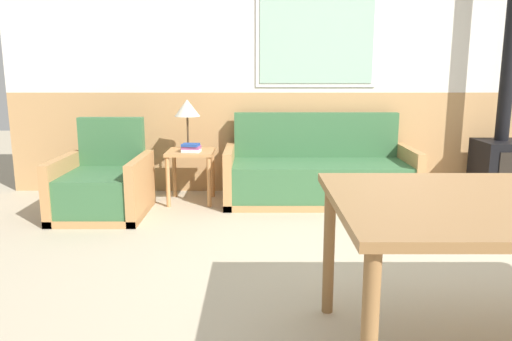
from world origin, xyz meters
The scene contains 8 objects.
ground_plane centered at (0.00, 0.00, 0.00)m, with size 16.00×16.00×0.00m, color #B2A58C.
wall_back centered at (-0.01, 2.63, 1.36)m, with size 7.20×0.09×2.70m.
couch centered at (-0.38, 2.16, 0.26)m, with size 1.84×0.77×0.86m.
armchair centered at (-2.37, 1.72, 0.25)m, with size 0.77×0.84×0.85m.
side_table centered at (-1.64, 2.15, 0.41)m, with size 0.45×0.45×0.51m.
table_lamp centered at (-1.67, 2.23, 0.91)m, with size 0.25×0.25×0.49m.
book_stack centered at (-1.62, 2.08, 0.55)m, with size 0.19×0.17×0.08m.
wood_stove centered at (1.43, 2.21, 0.62)m, with size 0.47×0.50×2.54m.
Camera 1 is at (-1.00, -2.65, 1.29)m, focal length 35.00 mm.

